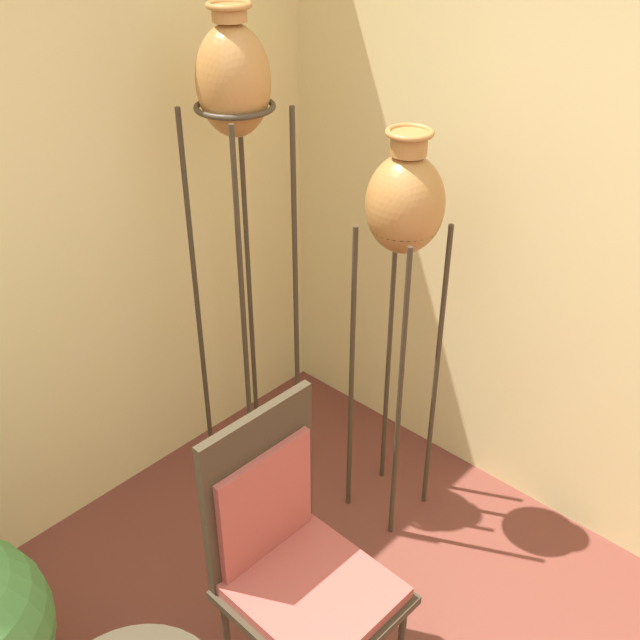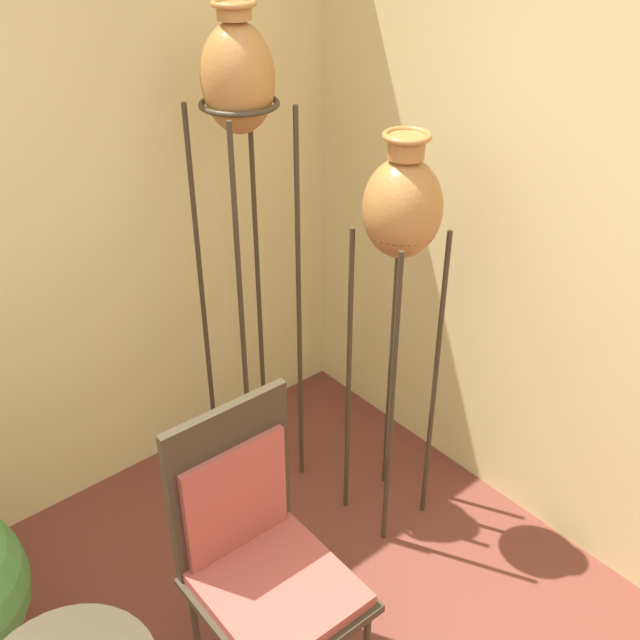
% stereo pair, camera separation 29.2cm
% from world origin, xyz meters
% --- Properties ---
extents(vase_stand_tall, '(0.30, 0.30, 2.04)m').
position_xyz_m(vase_stand_tall, '(1.08, 1.40, 1.71)').
color(vase_stand_tall, '#382D1E').
rests_on(vase_stand_tall, ground_plane).
extents(vase_stand_medium, '(0.28, 0.28, 1.68)m').
position_xyz_m(vase_stand_medium, '(1.35, 0.85, 1.38)').
color(vase_stand_medium, '#382D1E').
rests_on(vase_stand_medium, ground_plane).
extents(chair, '(0.47, 0.50, 1.07)m').
position_xyz_m(chair, '(0.50, 0.58, 0.59)').
color(chair, '#382D1E').
rests_on(chair, ground_plane).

